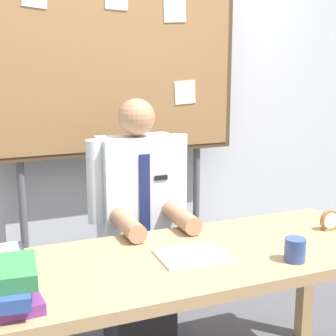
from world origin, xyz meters
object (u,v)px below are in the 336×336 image
(book_stack, at_px, (6,287))
(desk_clock, at_px, (329,221))
(desk, at_px, (184,275))
(bulletin_board, at_px, (114,52))
(coffee_mug, at_px, (295,250))
(open_notebook, at_px, (192,255))
(person, at_px, (139,236))

(book_stack, distance_m, desk_clock, 1.55)
(desk, xyz_separation_m, bulletin_board, (0.00, 0.99, 0.95))
(coffee_mug, bearing_deg, book_stack, 177.00)
(desk, relative_size, coffee_mug, 19.03)
(bulletin_board, distance_m, coffee_mug, 1.52)
(bulletin_board, distance_m, open_notebook, 1.32)
(person, xyz_separation_m, coffee_mug, (0.40, -0.82, 0.16))
(bulletin_board, relative_size, desk_clock, 22.48)
(book_stack, height_order, open_notebook, book_stack)
(desk, distance_m, person, 0.60)
(open_notebook, xyz_separation_m, coffee_mug, (0.38, -0.21, 0.04))
(person, xyz_separation_m, desk_clock, (0.80, -0.56, 0.15))
(person, height_order, book_stack, person)
(person, distance_m, open_notebook, 0.63)
(person, height_order, desk_clock, person)
(person, distance_m, book_stack, 1.08)
(bulletin_board, height_order, open_notebook, bulletin_board)
(bulletin_board, bearing_deg, desk_clock, -50.17)
(desk, xyz_separation_m, desk_clock, (0.80, 0.03, 0.13))
(person, relative_size, desk_clock, 13.71)
(desk, relative_size, open_notebook, 6.59)
(desk, relative_size, book_stack, 5.92)
(bulletin_board, xyz_separation_m, desk_clock, (0.80, -0.96, -0.81))
(bulletin_board, xyz_separation_m, coffee_mug, (0.40, -1.22, -0.81))
(desk_clock, distance_m, coffee_mug, 0.47)
(bulletin_board, xyz_separation_m, open_notebook, (0.03, -1.01, -0.85))
(person, distance_m, desk_clock, 0.99)
(desk_clock, bearing_deg, open_notebook, -176.08)
(book_stack, bearing_deg, coffee_mug, -3.00)
(coffee_mug, bearing_deg, desk_clock, 33.30)
(bulletin_board, bearing_deg, book_stack, -122.75)
(desk, distance_m, coffee_mug, 0.48)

